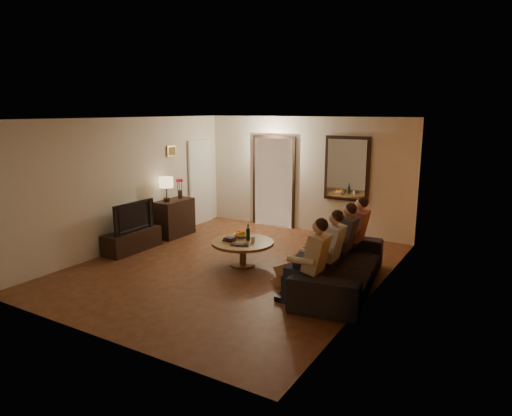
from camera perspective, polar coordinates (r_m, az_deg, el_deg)
The scene contains 33 objects.
floor at distance 8.22m, azimuth -2.89°, elevation -7.33°, with size 5.00×6.00×0.01m, color #472713.
ceiling at distance 7.75m, azimuth -3.10°, elevation 11.11°, with size 5.00×6.00×0.01m, color white.
back_wall at distance 10.48m, azimuth 6.15°, elevation 4.19°, with size 5.00×0.02×2.60m, color beige.
front_wall at distance 5.69m, azimuth -19.97°, elevation -3.23°, with size 5.00×0.02×2.60m, color beige.
left_wall at distance 9.48m, azimuth -15.70°, elevation 2.97°, with size 0.02×6.00×2.60m, color beige.
right_wall at distance 6.84m, azimuth 14.72°, elevation -0.39°, with size 0.02×6.00×2.60m, color beige.
orange_accent at distance 6.85m, azimuth 14.64°, elevation -0.38°, with size 0.01×6.00×2.60m, color #C54F21.
kitchen_doorway at distance 10.85m, azimuth 2.23°, elevation 3.19°, with size 1.00×0.06×2.10m, color #FFE0A5.
door_trim at distance 10.84m, azimuth 2.21°, elevation 3.18°, with size 1.12×0.04×2.22m, color black.
fridge_glimpse at distance 10.76m, azimuth 3.41°, elevation 2.30°, with size 0.45×0.03×1.70m, color silver.
mirror_frame at distance 10.04m, azimuth 11.29°, elevation 4.84°, with size 1.00×0.05×1.40m, color black.
mirror_glass at distance 10.01m, azimuth 11.23°, elevation 4.82°, with size 0.86×0.02×1.26m, color white.
white_door at distance 11.18m, azimuth -6.96°, elevation 3.23°, with size 0.06×0.85×2.04m, color white.
framed_art at distance 10.32m, azimuth -10.53°, elevation 7.02°, with size 0.03×0.28×0.24m, color #B28C33.
art_canvas at distance 10.31m, azimuth -10.46°, elevation 7.01°, with size 0.01×0.22×0.18m, color brown.
dresser at distance 10.23m, azimuth -10.16°, elevation -1.22°, with size 0.45×0.91×0.81m, color black.
table_lamp at distance 9.94m, azimuth -11.13°, elevation 2.32°, with size 0.30×0.30×0.54m, color beige, non-canonical shape.
flower_vase at distance 10.27m, azimuth -9.49°, elevation 2.41°, with size 0.14×0.14×0.44m, color red, non-canonical shape.
tv_stand at distance 9.38m, azimuth -15.24°, elevation -3.96°, with size 0.45×1.23×0.41m, color black.
tv at distance 9.26m, azimuth -15.41°, elevation -1.00°, with size 0.13×1.02×0.59m, color black.
sofa at distance 7.32m, azimuth 10.57°, elevation -6.96°, with size 0.99×2.53×0.74m, color black.
person_a at distance 6.48m, azimuth 7.03°, elevation -7.21°, with size 0.60×0.40×1.20m, color tan, non-canonical shape.
person_b at distance 7.01m, azimuth 9.02°, elevation -5.77°, with size 0.60×0.40×1.20m, color tan, non-canonical shape.
person_c at distance 7.55m, azimuth 10.72°, elevation -4.53°, with size 0.60×0.40×1.20m, color tan, non-canonical shape.
person_d at distance 8.09m, azimuth 12.19°, elevation -3.45°, with size 0.60×0.40×1.20m, color tan, non-canonical shape.
dog at distance 7.22m, azimuth 4.16°, elevation -7.80°, with size 0.56×0.24×0.56m, color #A8714D, non-canonical shape.
coffee_table at distance 8.21m, azimuth -1.66°, elevation -5.69°, with size 1.11×1.11×0.45m, color brown.
bowl at distance 8.40m, azimuth -1.90°, elevation -3.43°, with size 0.26×0.26×0.06m, color white.
oranges at distance 8.38m, azimuth -1.91°, elevation -2.98°, with size 0.20×0.20×0.08m, color orange, non-canonical shape.
wine_bottle at distance 8.15m, azimuth -1.00°, elevation -3.02°, with size 0.07×0.07×0.31m, color black, non-canonical shape.
wine_glass at distance 8.08m, azimuth -0.40°, elevation -3.94°, with size 0.06×0.06×0.10m, color silver.
book_stack at distance 8.17m, azimuth -3.35°, elevation -3.89°, with size 0.20×0.15×0.07m, color black, non-canonical shape.
laptop at distance 7.86m, azimuth -2.14°, elevation -4.69°, with size 0.33×0.21×0.03m, color black.
Camera 1 is at (4.30, -6.44, 2.74)m, focal length 32.00 mm.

